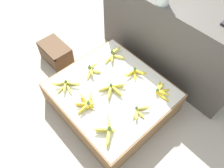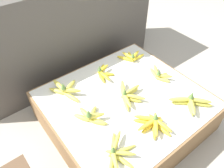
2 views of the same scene
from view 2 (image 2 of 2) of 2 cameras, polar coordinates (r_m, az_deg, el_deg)
ground_plane at (r=1.59m, az=3.13°, el=-9.93°), size 10.00×10.00×0.00m
display_platform at (r=1.49m, az=3.31°, el=-7.02°), size 0.96×0.89×0.25m
back_vendor_table at (r=1.88m, az=-13.73°, el=13.93°), size 1.48×0.53×0.78m
banana_bunch_front_left at (r=1.14m, az=1.25°, el=-17.59°), size 0.23×0.23×0.08m
banana_bunch_front_midleft at (r=1.26m, az=10.78°, el=-10.05°), size 0.18×0.22×0.09m
banana_bunch_front_midright at (r=1.41m, az=19.89°, el=-4.50°), size 0.22×0.21×0.10m
banana_bunch_middle_left at (r=1.27m, az=-5.67°, el=-8.31°), size 0.16×0.19×0.10m
banana_bunch_middle_midleft at (r=1.38m, az=4.20°, el=-2.82°), size 0.20×0.24×0.09m
banana_bunch_middle_midright at (r=1.56m, az=12.25°, el=2.47°), size 0.12×0.20×0.09m
banana_bunch_back_left at (r=1.44m, az=-12.09°, el=-1.46°), size 0.19×0.25×0.10m
banana_bunch_back_midleft at (r=1.54m, az=-2.37°, el=2.99°), size 0.13×0.19×0.09m
banana_bunch_back_midright at (r=1.70m, az=5.16°, el=7.13°), size 0.20×0.15×0.09m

